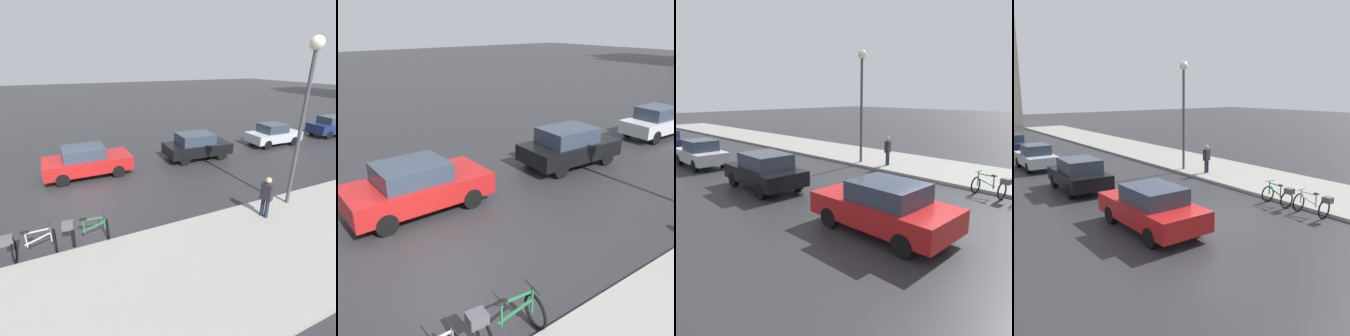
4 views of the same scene
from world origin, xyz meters
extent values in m
plane|color=#28282B|center=(0.00, 0.00, 0.00)|extent=(140.00, 140.00, 0.00)
torus|color=black|center=(3.26, -1.34, 0.37)|extent=(0.74, 0.06, 0.74)
torus|color=black|center=(3.26, -2.46, 0.37)|extent=(0.74, 0.06, 0.74)
cube|color=#ADAFB5|center=(3.26, -2.10, 0.62)|extent=(0.04, 0.04, 0.49)
cube|color=#ADAFB5|center=(3.26, -1.43, 0.64)|extent=(0.04, 0.04, 0.53)
cube|color=#ADAFB5|center=(3.26, -1.76, 0.84)|extent=(0.04, 0.67, 0.04)
cube|color=#ADAFB5|center=(3.26, -1.79, 0.57)|extent=(0.04, 0.76, 0.27)
ellipsoid|color=black|center=(3.26, -2.10, 0.90)|extent=(0.14, 0.26, 0.07)
cylinder|color=black|center=(3.26, -1.43, 0.92)|extent=(0.50, 0.03, 0.03)
cube|color=#4C4C51|center=(3.26, -2.58, 0.77)|extent=(0.28, 0.34, 0.22)
torus|color=black|center=(3.33, 0.28, 0.35)|extent=(0.70, 0.14, 0.70)
torus|color=black|center=(3.21, -0.80, 0.35)|extent=(0.70, 0.14, 0.70)
cube|color=#237042|center=(3.25, -0.45, 0.60)|extent=(0.04, 0.04, 0.51)
cube|color=#237042|center=(3.32, 0.20, 0.64)|extent=(0.04, 0.04, 0.57)
cube|color=#237042|center=(3.29, -0.12, 0.85)|extent=(0.11, 0.65, 0.04)
cube|color=#237042|center=(3.28, -0.15, 0.55)|extent=(0.12, 0.74, 0.27)
ellipsoid|color=black|center=(3.25, -0.45, 0.89)|extent=(0.17, 0.27, 0.07)
cylinder|color=black|center=(3.32, 0.20, 0.94)|extent=(0.50, 0.08, 0.03)
cube|color=#4C4C51|center=(3.20, -0.92, 0.76)|extent=(0.32, 0.37, 0.22)
cube|color=#AD1919|center=(-2.41, 0.57, 0.66)|extent=(1.97, 4.35, 0.68)
cube|color=#2D3847|center=(-2.42, 0.40, 1.28)|extent=(1.61, 2.06, 0.56)
cylinder|color=black|center=(-3.28, 1.92, 0.32)|extent=(0.22, 0.64, 0.64)
cylinder|color=black|center=(-1.53, 1.91, 0.32)|extent=(0.22, 0.64, 0.64)
cylinder|color=black|center=(-3.29, -0.77, 0.32)|extent=(0.22, 0.64, 0.64)
cylinder|color=black|center=(-1.55, -0.78, 0.32)|extent=(0.22, 0.64, 0.64)
cube|color=black|center=(-2.39, 7.06, 0.63)|extent=(2.12, 4.03, 0.63)
cube|color=#2D3847|center=(-2.40, 6.90, 1.25)|extent=(1.68, 2.16, 0.61)
cylinder|color=black|center=(-3.20, 8.32, 0.32)|extent=(0.25, 0.65, 0.64)
cylinder|color=black|center=(-1.47, 8.24, 0.32)|extent=(0.25, 0.65, 0.64)
cylinder|color=black|center=(-3.32, 5.89, 0.32)|extent=(0.25, 0.65, 0.64)
cylinder|color=black|center=(-1.59, 5.80, 0.32)|extent=(0.25, 0.65, 0.64)
cube|color=#B2B5BA|center=(-2.58, 13.46, 0.63)|extent=(1.79, 3.88, 0.61)
cube|color=#2D3847|center=(-2.58, 13.31, 1.23)|extent=(1.44, 1.78, 0.59)
cylinder|color=black|center=(-3.31, 14.67, 0.32)|extent=(0.23, 0.64, 0.64)
cylinder|color=black|center=(-1.80, 14.64, 0.32)|extent=(0.23, 0.64, 0.64)
cylinder|color=black|center=(-3.36, 12.28, 0.32)|extent=(0.23, 0.64, 0.64)
cylinder|color=black|center=(-1.84, 12.25, 0.32)|extent=(0.23, 0.64, 0.64)
cube|color=navy|center=(-2.48, 19.74, 0.68)|extent=(2.09, 4.08, 0.72)
cube|color=#2D3847|center=(-2.50, 19.58, 1.30)|extent=(1.60, 2.10, 0.53)
cylinder|color=black|center=(-3.14, 21.02, 0.32)|extent=(0.28, 0.66, 0.64)
cylinder|color=black|center=(-3.36, 18.59, 0.32)|extent=(0.28, 0.66, 0.64)
cylinder|color=black|center=(-1.83, 18.45, 0.32)|extent=(0.28, 0.66, 0.64)
cylinder|color=#1E2333|center=(4.54, 5.80, 0.42)|extent=(0.14, 0.14, 0.85)
cylinder|color=#1E2333|center=(4.71, 5.85, 0.42)|extent=(0.14, 0.14, 0.85)
cube|color=#232328|center=(4.62, 5.83, 1.16)|extent=(0.45, 0.34, 0.62)
sphere|color=tan|center=(4.62, 5.83, 1.61)|extent=(0.22, 0.22, 0.22)
cylinder|color=#424247|center=(4.23, 7.46, 2.95)|extent=(0.14, 0.14, 5.90)
sphere|color=#F2EACC|center=(4.23, 7.46, 6.09)|extent=(0.47, 0.47, 0.47)
camera|label=1|loc=(10.79, -0.95, 5.49)|focal=28.00mm
camera|label=2|loc=(7.43, -3.48, 5.42)|focal=40.00mm
camera|label=3|loc=(-9.65, -5.05, 4.01)|focal=35.00mm
camera|label=4|loc=(-9.00, -9.91, 4.71)|focal=40.00mm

